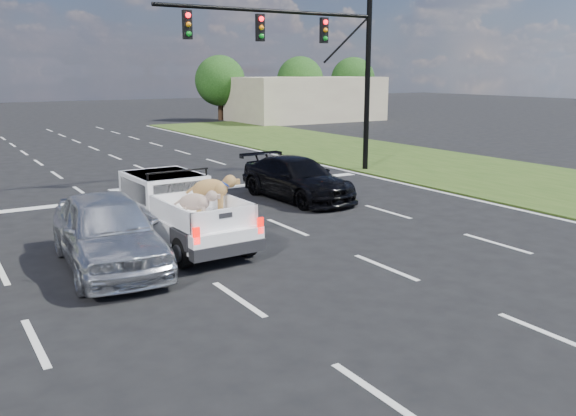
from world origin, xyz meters
name	(u,v)px	position (x,y,z in m)	size (l,w,h in m)	color
ground	(317,282)	(0.00, 0.00, 0.00)	(160.00, 160.00, 0.00)	black
road_markings	(189,216)	(0.00, 6.56, 0.01)	(17.75, 60.00, 0.01)	silver
grass_shoulder_right	(507,178)	(13.00, 6.00, 0.03)	(8.00, 60.00, 0.06)	#294314
traffic_signal	(319,54)	(7.20, 10.50, 4.73)	(9.11, 0.31, 7.00)	black
building_right	(306,99)	(22.00, 34.00, 1.80)	(12.00, 7.00, 3.60)	#C2B794
tree_far_d	(220,81)	(16.00, 38.00, 3.29)	(4.20, 4.20, 5.40)	#332114
tree_far_e	(300,80)	(24.00, 38.00, 3.29)	(4.20, 4.20, 5.40)	#332114
tree_far_f	(353,80)	(30.00, 38.00, 3.29)	(4.20, 4.20, 5.40)	#332114
pickup_truck	(180,209)	(-1.20, 4.13, 0.84)	(2.01, 4.79, 1.77)	black
silver_sedan	(108,231)	(-3.23, 3.10, 0.80)	(1.88, 4.67, 1.59)	silver
black_coupe	(297,179)	(3.96, 6.99, 0.67)	(1.89, 4.65, 1.35)	black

